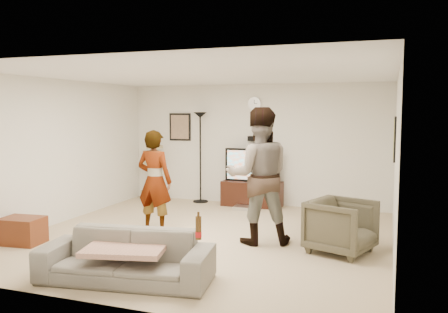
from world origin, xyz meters
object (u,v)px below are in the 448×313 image
(person_left, at_px, (155,181))
(side_table, at_px, (22,231))
(sofa, at_px, (126,257))
(armchair, at_px, (341,226))
(beer_bottle, at_px, (198,228))
(floor_lamp, at_px, (200,158))
(tv_stand, at_px, (252,194))
(cat_tree, at_px, (153,172))
(tv, at_px, (252,165))
(person_right, at_px, (259,176))

(person_left, relative_size, side_table, 2.81)
(sofa, bearing_deg, armchair, 32.95)
(sofa, bearing_deg, beer_bottle, -8.32)
(side_table, bearing_deg, floor_lamp, 71.84)
(tv_stand, bearing_deg, person_left, -110.17)
(sofa, bearing_deg, cat_tree, 106.44)
(armchair, bearing_deg, cat_tree, 78.27)
(person_left, bearing_deg, floor_lamp, -81.51)
(tv, bearing_deg, cat_tree, -179.63)
(tv, xyz_separation_m, sofa, (-0.16, -4.59, -0.56))
(sofa, height_order, armchair, armchair)
(side_table, bearing_deg, beer_bottle, -14.45)
(armchair, bearing_deg, person_right, 105.01)
(beer_bottle, height_order, side_table, beer_bottle)
(floor_lamp, relative_size, beer_bottle, 7.69)
(tv, height_order, floor_lamp, floor_lamp)
(tv_stand, bearing_deg, sofa, -92.05)
(cat_tree, distance_m, person_left, 2.83)
(tv, xyz_separation_m, person_right, (0.84, -2.55, 0.15))
(tv, relative_size, person_left, 0.69)
(tv, relative_size, beer_bottle, 4.55)
(beer_bottle, bearing_deg, side_table, 165.55)
(tv_stand, xyz_separation_m, side_table, (-2.42, -3.78, -0.06))
(floor_lamp, relative_size, sofa, 0.98)
(person_left, xyz_separation_m, armchair, (2.96, -0.16, -0.45))
(tv, height_order, armchair, tv)
(floor_lamp, relative_size, side_table, 3.28)
(tv_stand, distance_m, cat_tree, 2.30)
(sofa, bearing_deg, tv, 79.63)
(tv, height_order, person_right, person_right)
(cat_tree, distance_m, sofa, 5.05)
(tv, distance_m, sofa, 4.63)
(person_right, bearing_deg, side_table, -0.90)
(tv_stand, bearing_deg, tv, 0.00)
(tv, height_order, cat_tree, cat_tree)
(person_right, bearing_deg, beer_bottle, 65.66)
(person_right, distance_m, beer_bottle, 2.07)
(armchair, height_order, side_table, armchair)
(person_right, height_order, beer_bottle, person_right)
(person_left, distance_m, armchair, 3.00)
(tv_stand, distance_m, sofa, 4.60)
(person_right, height_order, side_table, person_right)
(tv, relative_size, floor_lamp, 0.59)
(floor_lamp, bearing_deg, side_table, -108.16)
(person_right, distance_m, sofa, 2.39)
(person_left, xyz_separation_m, sofa, (0.75, -2.11, -0.54))
(floor_lamp, bearing_deg, cat_tree, -176.92)
(sofa, relative_size, side_table, 3.36)
(person_left, height_order, armchair, person_left)
(beer_bottle, distance_m, armchair, 2.37)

